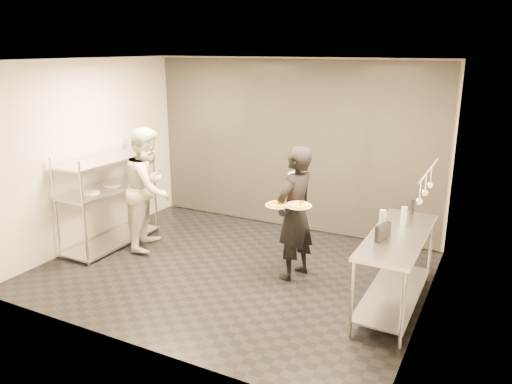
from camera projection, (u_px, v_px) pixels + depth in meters
The scene contains 13 objects.
room_shell at pixel (270, 155), 7.46m from camera, with size 5.00×4.00×2.80m.
pass_rack at pixel (108, 196), 7.57m from camera, with size 0.60×1.60×1.50m.
prep_counter at pixel (396, 258), 5.71m from camera, with size 0.60×1.80×0.92m.
utensil_rail at pixel (426, 183), 5.35m from camera, with size 0.07×1.20×0.31m.
waiter at pixel (295, 213), 6.44m from camera, with size 0.65×0.42×1.77m, color black.
chef at pixel (149, 188), 7.46m from camera, with size 0.89×0.70×1.84m, color silver.
pizza_plate_near at pixel (278, 204), 6.24m from camera, with size 0.31×0.31×0.05m.
pizza_plate_far at pixel (298, 205), 6.13m from camera, with size 0.33×0.33×0.05m.
salad_plate at pixel (299, 173), 6.54m from camera, with size 0.29×0.29×0.07m.
pos_monitor at pixel (383, 232), 5.44m from camera, with size 0.05×0.25×0.18m, color black.
bottle_green at pixel (382, 222), 5.63m from camera, with size 0.08×0.08×0.27m, color gray.
bottle_clear at pixel (404, 216), 5.91m from camera, with size 0.07×0.07×0.22m, color gray.
bottle_dark at pixel (412, 207), 6.29m from camera, with size 0.05×0.05×0.19m, color black.
Camera 1 is at (3.16, -5.42, 2.96)m, focal length 35.00 mm.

